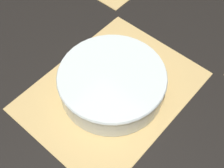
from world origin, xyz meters
name	(u,v)px	position (x,y,z in m)	size (l,w,h in m)	color
ground_plane	(112,91)	(0.00, 0.00, 0.00)	(6.00, 6.00, 0.00)	black
bamboo_mat_center	(112,91)	(0.00, 0.00, 0.00)	(0.48, 0.36, 0.01)	tan
fruit_salad_bowl	(112,81)	(0.00, 0.00, 0.05)	(0.29, 0.29, 0.07)	silver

